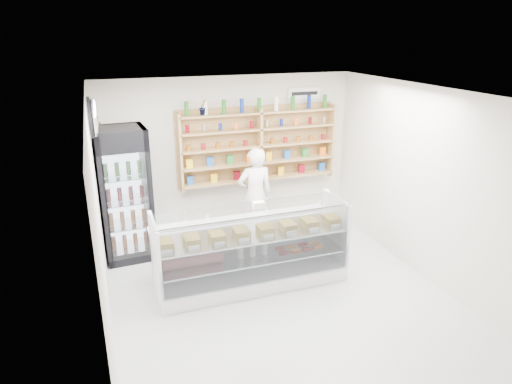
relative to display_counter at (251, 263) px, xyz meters
name	(u,v)px	position (x,y,z in m)	size (l,w,h in m)	color
room	(284,205)	(0.26, -0.56, 1.06)	(5.00, 5.00, 5.00)	#ADADB2
display_counter	(251,263)	(0.00, 0.00, 0.00)	(2.74, 0.82, 1.19)	white
shop_worker	(255,195)	(0.54, 1.36, 0.50)	(0.61, 0.40, 1.68)	white
drinks_cooler	(125,194)	(-1.59, 1.50, 0.74)	(0.81, 0.79, 2.13)	black
wall_shelving	(259,146)	(0.76, 1.78, 1.26)	(2.84, 0.28, 1.33)	#A6844E
potted_plant	(203,107)	(-0.21, 1.78, 1.99)	(0.14, 0.12, 0.26)	#1E6626
security_mirror	(94,118)	(-1.91, 0.64, 2.11)	(0.15, 0.50, 0.50)	silver
wall_sign	(304,93)	(1.66, 1.91, 2.11)	(0.62, 0.03, 0.20)	white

